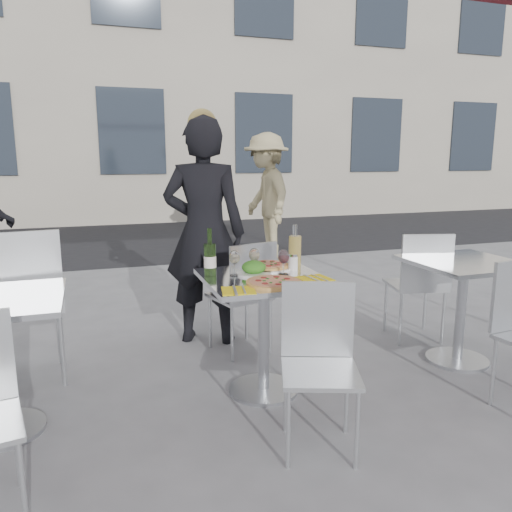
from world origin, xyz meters
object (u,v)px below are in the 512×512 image
object	(u,v)px
carafe	(295,252)
salad_plate	(254,269)
wineglass_white_b	(254,256)
wineglass_red_a	(284,258)
pizza_near	(274,282)
main_table	(264,310)
side_table_right	(463,290)
woman_diner	(204,232)
side_chair_lfar	(23,295)
pizza_far	(268,266)
pedestrian_b	(266,196)
chair_far	(246,288)
napkin_right	(315,278)
sugar_shaker	(293,262)
wineglass_red_b	(283,257)
side_chair_rfar	(420,278)
wineglass_white_a	(234,258)
chair_near	(319,351)
napkin_left	(238,290)
wine_bottle	(210,258)

from	to	relation	value
carafe	salad_plate	bearing A→B (deg)	-171.64
wineglass_white_b	wineglass_red_a	size ratio (longest dim) A/B	1.00
pizza_near	salad_plate	distance (m)	0.27
main_table	side_table_right	xyz separation A→B (m)	(1.50, 0.00, 0.00)
woman_diner	carafe	world-z (taller)	woman_diner
side_chair_lfar	pizza_far	xyz separation A→B (m)	(1.51, -0.36, 0.16)
side_table_right	pedestrian_b	distance (m)	4.08
chair_far	pedestrian_b	xyz separation A→B (m)	(1.39, 3.44, 0.39)
chair_far	pedestrian_b	world-z (taller)	pedestrian_b
side_chair_lfar	woman_diner	xyz separation A→B (m)	(1.27, 0.45, 0.28)
main_table	woman_diner	bearing A→B (deg)	97.86
salad_plate	woman_diner	bearing A→B (deg)	96.24
wineglass_red_a	napkin_right	distance (m)	0.23
side_table_right	sugar_shaker	size ratio (longest dim) A/B	7.01
side_chair_lfar	sugar_shaker	world-z (taller)	side_chair_lfar
chair_far	wineglass_red_b	world-z (taller)	wineglass_red_b
side_chair_rfar	pedestrian_b	distance (m)	3.65
side_chair_rfar	woman_diner	xyz separation A→B (m)	(-1.60, 0.58, 0.36)
side_chair_rfar	wineglass_white_a	distance (m)	1.69
carafe	chair_near	bearing A→B (deg)	-103.23
side_chair_lfar	wineglass_red_b	bearing A→B (deg)	155.17
salad_plate	chair_near	bearing A→B (deg)	-80.20
side_table_right	side_chair_rfar	bearing A→B (deg)	94.79
sugar_shaker	wineglass_red_b	world-z (taller)	wineglass_red_b
woman_diner	chair_far	bearing A→B (deg)	143.19
wineglass_red_a	chair_near	bearing A→B (deg)	-94.38
pizza_near	wineglass_white_a	size ratio (longest dim) A/B	2.04
chair_far	pizza_far	xyz separation A→B (m)	(0.02, -0.42, 0.26)
pizza_near	wineglass_white_b	world-z (taller)	wineglass_white_b
main_table	wineglass_white_b	bearing A→B (deg)	99.40
side_chair_rfar	pizza_near	world-z (taller)	side_chair_rfar
main_table	wineglass_red_b	xyz separation A→B (m)	(0.13, 0.02, 0.32)
side_table_right	side_chair_rfar	xyz separation A→B (m)	(-0.04, 0.43, -0.01)
side_table_right	woman_diner	xyz separation A→B (m)	(-1.64, 1.01, 0.35)
carafe	pizza_near	bearing A→B (deg)	-129.88
pizza_far	salad_plate	distance (m)	0.19
main_table	napkin_left	bearing A→B (deg)	-132.34
side_chair_rfar	wineglass_red_a	bearing A→B (deg)	31.88
woman_diner	pizza_near	size ratio (longest dim) A/B	5.52
salad_plate	wineglass_red_b	xyz separation A→B (m)	(0.17, -0.06, 0.07)
chair_far	wineglass_white_a	xyz separation A→B (m)	(-0.24, -0.54, 0.35)
side_chair_lfar	salad_plate	world-z (taller)	side_chair_lfar
side_table_right	salad_plate	distance (m)	1.56
wine_bottle	pedestrian_b	bearing A→B (deg)	65.75
chair_far	pizza_far	world-z (taller)	chair_far
salad_plate	pizza_near	bearing A→B (deg)	-83.32
pizza_far	salad_plate	xyz separation A→B (m)	(-0.14, -0.13, 0.02)
napkin_left	chair_far	bearing A→B (deg)	81.79
carafe	pizza_far	bearing A→B (deg)	151.52
wineglass_white_b	wineglass_red_b	distance (m)	0.19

